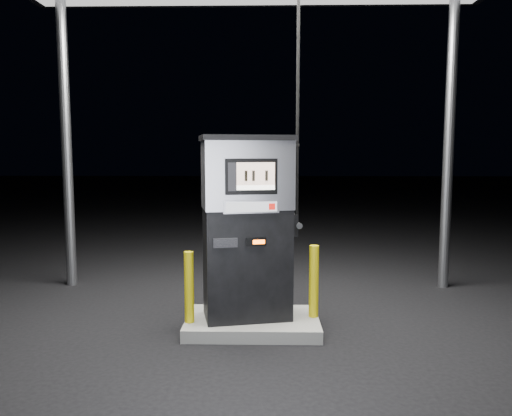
{
  "coord_description": "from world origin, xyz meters",
  "views": [
    {
      "loc": [
        0.16,
        -5.87,
        2.14
      ],
      "look_at": [
        0.04,
        0.0,
        1.49
      ],
      "focal_mm": 35.0,
      "sensor_mm": 36.0,
      "label": 1
    }
  ],
  "objects": [
    {
      "name": "pump_island",
      "position": [
        0.0,
        0.0,
        0.07
      ],
      "size": [
        1.6,
        1.0,
        0.15
      ],
      "primitive_type": "cube",
      "color": "slate",
      "rests_on": "ground"
    },
    {
      "name": "bollard_right",
      "position": [
        0.74,
        0.04,
        0.59
      ],
      "size": [
        0.15,
        0.15,
        0.88
      ],
      "primitive_type": "cylinder",
      "rotation": [
        0.0,
        0.0,
        -0.31
      ],
      "color": "#D8C30C",
      "rests_on": "pump_island"
    },
    {
      "name": "fuel_dispenser",
      "position": [
        -0.06,
        0.02,
        1.27
      ],
      "size": [
        1.26,
        0.86,
        4.54
      ],
      "rotation": [
        0.0,
        0.0,
        0.21
      ],
      "color": "black",
      "rests_on": "pump_island"
    },
    {
      "name": "ground",
      "position": [
        0.0,
        0.0,
        0.0
      ],
      "size": [
        80.0,
        80.0,
        0.0
      ],
      "primitive_type": "plane",
      "color": "black",
      "rests_on": "ground"
    },
    {
      "name": "bollard_left",
      "position": [
        -0.74,
        -0.19,
        0.57
      ],
      "size": [
        0.13,
        0.13,
        0.84
      ],
      "primitive_type": "cylinder",
      "rotation": [
        0.0,
        0.0,
        -0.12
      ],
      "color": "#D8C30C",
      "rests_on": "pump_island"
    }
  ]
}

